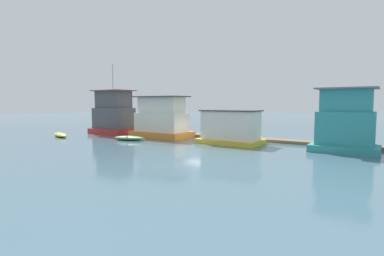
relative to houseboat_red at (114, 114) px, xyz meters
name	(u,v)px	position (x,y,z in m)	size (l,w,h in m)	color
ground_plane	(197,140)	(13.25, -0.05, -2.55)	(200.00, 200.00, 0.00)	#426070
dock_walkway	(212,136)	(13.25, 3.22, -2.40)	(42.40, 1.84, 0.30)	brown
houseboat_red	(114,114)	(0.00, 0.00, 0.00)	(5.76, 4.12, 9.24)	red
houseboat_orange	(161,119)	(8.03, 0.20, -0.44)	(7.11, 4.11, 4.87)	orange
houseboat_yellow	(231,128)	(17.59, -0.59, -0.95)	(6.22, 3.56, 3.37)	gold
houseboat_teal	(346,123)	(27.79, 0.28, -0.18)	(5.24, 4.15, 5.33)	teal
dinghy_yellow	(60,135)	(-2.22, -6.48, -2.32)	(3.94, 2.16, 0.47)	yellow
dinghy_green	(129,138)	(7.16, -4.30, -2.31)	(3.78, 2.28, 0.48)	#47844C
mooring_post_near_left	(179,128)	(9.24, 2.05, -1.58)	(0.25, 0.25, 1.94)	brown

